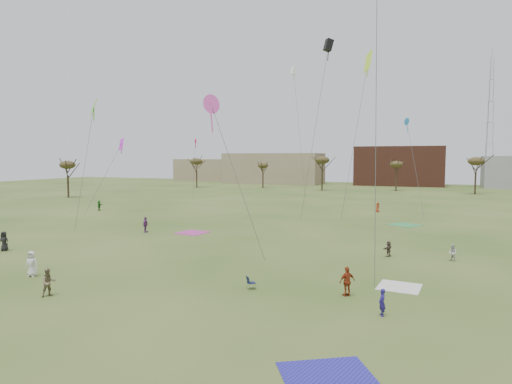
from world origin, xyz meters
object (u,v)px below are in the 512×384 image
at_px(flyer_near_left, 32,264).
at_px(spectator_fore_a, 347,281).
at_px(radio_tower, 489,122).
at_px(camp_chair_center, 251,285).
at_px(flyer_near_right, 382,302).

bearing_deg(flyer_near_left, spectator_fore_a, -6.20).
height_order(flyer_near_left, radio_tower, radio_tower).
xyz_separation_m(flyer_near_left, spectator_fore_a, (22.01, 3.96, -0.00)).
bearing_deg(camp_chair_center, flyer_near_right, -143.97).
height_order(flyer_near_left, spectator_fore_a, flyer_near_left).
xyz_separation_m(spectator_fore_a, camp_chair_center, (-6.10, -0.89, -0.67)).
relative_size(flyer_near_left, spectator_fore_a, 1.00).
relative_size(flyer_near_left, flyer_near_right, 1.24).
bearing_deg(radio_tower, flyer_near_right, -97.99).
height_order(spectator_fore_a, radio_tower, radio_tower).
bearing_deg(spectator_fore_a, camp_chair_center, -35.59).
relative_size(flyer_near_left, camp_chair_center, 2.14).
bearing_deg(radio_tower, flyer_near_left, -108.35).
height_order(flyer_near_left, camp_chair_center, flyer_near_left).
distance_m(flyer_near_left, spectator_fore_a, 22.37).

